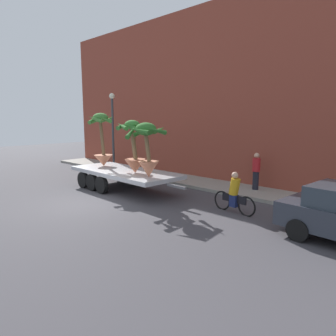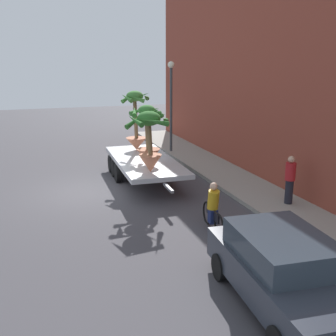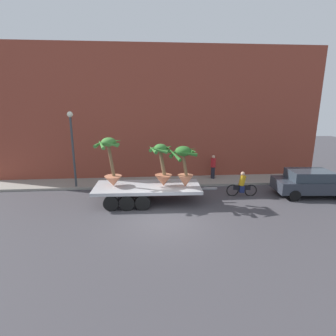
# 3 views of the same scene
# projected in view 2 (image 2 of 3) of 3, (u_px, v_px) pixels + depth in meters

# --- Properties ---
(ground_plane) EXTENTS (60.00, 60.00, 0.00)m
(ground_plane) POSITION_uv_depth(u_px,v_px,m) (90.00, 192.00, 16.23)
(ground_plane) COLOR #423F44
(sidewalk) EXTENTS (24.00, 2.20, 0.15)m
(sidewalk) POSITION_uv_depth(u_px,v_px,m) (229.00, 176.00, 18.11)
(sidewalk) COLOR gray
(sidewalk) RESTS_ON ground
(building_facade) EXTENTS (24.00, 1.20, 9.38)m
(building_facade) POSITION_uv_depth(u_px,v_px,m) (269.00, 69.00, 17.45)
(building_facade) COLOR brown
(building_facade) RESTS_ON ground
(flatbed_trailer) EXTENTS (6.93, 2.58, 0.98)m
(flatbed_trailer) POSITION_uv_depth(u_px,v_px,m) (143.00, 162.00, 17.73)
(flatbed_trailer) COLOR #B7BABF
(flatbed_trailer) RESTS_ON ground
(potted_palm_rear) EXTENTS (1.73, 1.74, 2.28)m
(potted_palm_rear) POSITION_uv_depth(u_px,v_px,m) (149.00, 139.00, 15.16)
(potted_palm_rear) COLOR #C17251
(potted_palm_rear) RESTS_ON flatbed_trailer
(potted_palm_middle) EXTENTS (1.56, 1.45, 2.72)m
(potted_palm_middle) POSITION_uv_depth(u_px,v_px,m) (136.00, 121.00, 18.95)
(potted_palm_middle) COLOR #C17251
(potted_palm_middle) RESTS_ON flatbed_trailer
(potted_palm_front) EXTENTS (1.42, 1.41, 2.37)m
(potted_palm_front) POSITION_uv_depth(u_px,v_px,m) (148.00, 137.00, 16.37)
(potted_palm_front) COLOR #B26647
(potted_palm_front) RESTS_ON flatbed_trailer
(cyclist) EXTENTS (1.84, 0.38, 1.54)m
(cyclist) POSITION_uv_depth(u_px,v_px,m) (213.00, 209.00, 12.50)
(cyclist) COLOR black
(cyclist) RESTS_ON ground
(parked_car) EXTENTS (4.47, 2.26, 1.58)m
(parked_car) POSITION_uv_depth(u_px,v_px,m) (284.00, 270.00, 8.56)
(parked_car) COLOR #2D333D
(parked_car) RESTS_ON ground
(pedestrian_near_gate) EXTENTS (0.36, 0.36, 1.71)m
(pedestrian_near_gate) POSITION_uv_depth(u_px,v_px,m) (290.00, 179.00, 14.31)
(pedestrian_near_gate) COLOR black
(pedestrian_near_gate) RESTS_ON sidewalk
(street_lamp) EXTENTS (0.36, 0.36, 4.83)m
(street_lamp) POSITION_uv_depth(u_px,v_px,m) (171.00, 95.00, 22.01)
(street_lamp) COLOR #383D42
(street_lamp) RESTS_ON sidewalk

